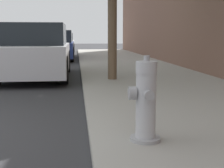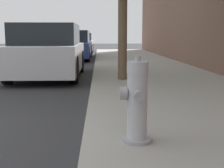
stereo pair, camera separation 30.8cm
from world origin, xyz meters
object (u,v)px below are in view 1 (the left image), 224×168
at_px(fire_hydrant, 145,102).
at_px(parked_car_far, 60,43).
at_px(parked_car_near, 35,52).
at_px(parked_car_mid, 54,46).

relative_size(fire_hydrant, parked_car_far, 0.20).
xyz_separation_m(parked_car_near, parked_car_mid, (0.06, 6.53, -0.03)).
bearing_deg(fire_hydrant, parked_car_far, 95.61).
bearing_deg(parked_car_near, parked_car_far, 89.85).
distance_m(fire_hydrant, parked_car_mid, 12.24).
height_order(parked_car_mid, parked_car_far, parked_car_mid).
distance_m(parked_car_near, parked_car_mid, 6.53).
bearing_deg(parked_car_far, parked_car_near, -90.15).
bearing_deg(parked_car_near, fire_hydrant, -72.62).
height_order(fire_hydrant, parked_car_far, parked_car_far).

